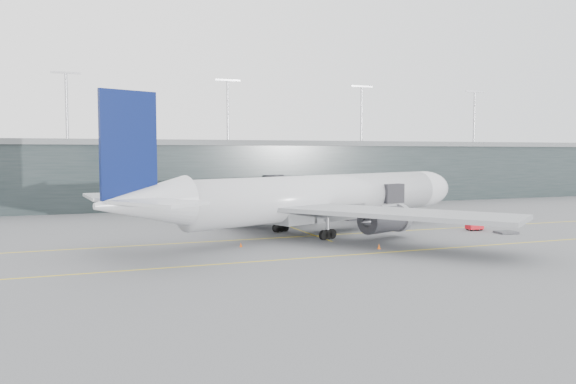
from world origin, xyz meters
name	(u,v)px	position (x,y,z in m)	size (l,w,h in m)	color
ground	(275,234)	(0.00, 0.00, 0.00)	(320.00, 320.00, 0.00)	#59595E
taxiline_a	(284,237)	(0.00, -4.00, 0.01)	(160.00, 0.25, 0.02)	yellow
taxiline_b	(330,256)	(0.00, -20.00, 0.01)	(160.00, 0.25, 0.02)	yellow
taxiline_lead_main	(265,218)	(5.00, 20.00, 0.01)	(0.25, 60.00, 0.02)	yellow
terminal	(199,172)	(0.00, 58.00, 7.62)	(240.00, 36.00, 29.00)	#1E2829
main_aircraft	(321,198)	(6.95, -1.68, 5.47)	(66.89, 61.80, 19.51)	silver
jet_bridge	(312,186)	(17.12, 26.24, 5.50)	(11.98, 48.03, 7.35)	#2A2A2E
gse_cart	(475,224)	(31.09, -7.52, 0.95)	(2.54, 1.66, 1.70)	red
baggage_dolly	(506,232)	(33.37, -12.03, 0.18)	(3.02, 2.42, 0.30)	#36363B
uld_a	(227,222)	(-5.29, 8.88, 1.06)	(2.35, 1.94, 2.01)	#3C3B41
uld_b	(236,220)	(-3.29, 10.56, 0.98)	(2.22, 1.86, 1.87)	#3C3B41
uld_c	(256,218)	(0.64, 11.63, 1.06)	(2.33, 1.92, 2.01)	#3C3B41
cone_nose	(475,227)	(32.42, -5.94, 0.35)	(0.44, 0.44, 0.70)	red
cone_wing_stbd	(379,246)	(8.08, -17.57, 0.34)	(0.43, 0.43, 0.68)	#FC5C0E
cone_wing_port	(308,220)	(10.17, 11.49, 0.31)	(0.39, 0.39, 0.62)	#D74B0B
cone_tail	(241,245)	(-8.14, -9.88, 0.31)	(0.38, 0.38, 0.61)	#CD4A0B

